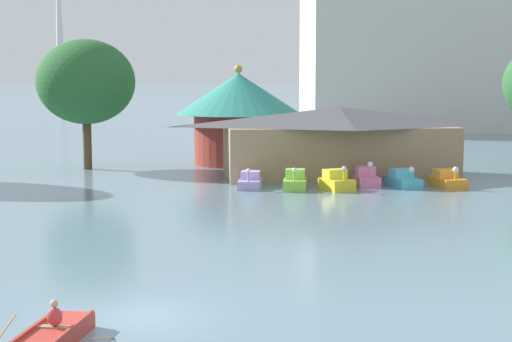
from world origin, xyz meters
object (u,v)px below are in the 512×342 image
Objects in this scene: boathouse at (338,141)px; pedal_boat_pink at (366,178)px; pedal_boat_lavender at (250,181)px; pedal_boat_lime at (295,182)px; pedal_boat_orange at (447,180)px; green_roof_pavilion at (238,111)px; shoreline_tree_mid at (86,82)px; background_building_block at (449,58)px; pedal_boat_yellow at (336,182)px; rowboat_with_rower at (51,337)px; pedal_boat_cyan at (403,180)px.

pedal_boat_pink is at bearing -80.01° from boathouse.
pedal_boat_pink reaches higher than pedal_boat_lavender.
pedal_boat_lime is 5.40m from pedal_boat_pink.
green_roof_pavilion reaches higher than pedal_boat_orange.
pedal_boat_pink is at bearing 118.69° from pedal_boat_lime.
pedal_boat_lime is at bearing -82.20° from green_roof_pavilion.
pedal_boat_orange is at bearing -47.25° from boathouse.
green_roof_pavilion is (-6.55, 9.98, 1.84)m from boathouse.
pedal_boat_pink is at bearing -31.85° from shoreline_tree_mid.
pedal_boat_pink is 0.94× the size of pedal_boat_orange.
green_roof_pavilion is 51.77m from background_building_block.
pedal_boat_yellow is 0.25× the size of shoreline_tree_mid.
rowboat_with_rower is 1.34× the size of pedal_boat_pink.
pedal_boat_lime is (2.83, -1.27, 0.10)m from pedal_boat_lavender.
pedal_boat_orange reaches higher than pedal_boat_cyan.
pedal_boat_lime is at bearing -117.92° from pedal_boat_yellow.
pedal_boat_yellow reaches higher than pedal_boat_lavender.
pedal_boat_lime reaches higher than pedal_boat_orange.
pedal_boat_yellow is 0.24× the size of green_roof_pavilion.
boathouse reaches higher than pedal_boat_lavender.
pedal_boat_pink is 5.38m from pedal_boat_orange.
green_roof_pavilion is at bearing -129.36° from background_building_block.
pedal_boat_orange is at bearing 75.04° from pedal_boat_pink.
pedal_boat_pink is 17.17m from green_roof_pavilion.
pedal_boat_yellow is at bearing -116.02° from background_building_block.
boathouse is (-6.03, 6.53, 2.23)m from pedal_boat_orange.
pedal_boat_lime is at bearing -93.24° from pedal_boat_cyan.
pedal_boat_orange is (7.64, 0.47, -0.06)m from pedal_boat_yellow.
shoreline_tree_mid is (-3.23, 43.97, 6.74)m from rowboat_with_rower.
pedal_boat_yellow is 63.88m from background_building_block.
pedal_boat_yellow reaches higher than pedal_boat_orange.
pedal_boat_yellow is (2.67, -0.43, 0.01)m from pedal_boat_lime.
shoreline_tree_mid reaches higher than pedal_boat_cyan.
background_building_block is (33.21, 55.06, 9.65)m from pedal_boat_lavender.
rowboat_with_rower is 32.16m from pedal_boat_lime.
pedal_boat_pink is 2.48m from pedal_boat_cyan.
boathouse is at bearing 158.49° from pedal_boat_lime.
pedal_boat_orange is (2.82, -0.72, 0.01)m from pedal_boat_cyan.
pedal_boat_lavender is at bearing -125.86° from pedal_boat_yellow.
background_building_block is (30.38, 56.33, 9.55)m from pedal_boat_lime.
pedal_boat_pink is 0.27× the size of green_roof_pavilion.
pedal_boat_lavender is 18.58m from shoreline_tree_mid.
pedal_boat_lavender is 1.21× the size of pedal_boat_yellow.
pedal_boat_lime is at bearing 77.67° from pedal_boat_lavender.
pedal_boat_pink is 5.50m from boathouse.
pedal_boat_yellow reaches higher than pedal_boat_lime.
green_roof_pavilion is at bearing 123.26° from boathouse.
pedal_boat_lime is 0.85× the size of pedal_boat_cyan.
background_building_block is at bearing 168.73° from rowboat_with_rower.
background_building_block reaches higher than pedal_boat_orange.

